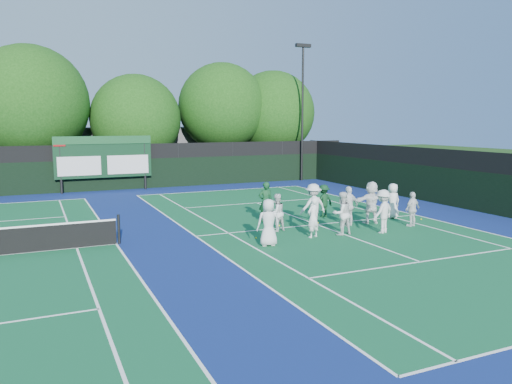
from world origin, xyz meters
name	(u,v)px	position (x,y,z in m)	size (l,w,h in m)	color
ground	(329,229)	(0.00, 0.00, 0.00)	(120.00, 120.00, 0.00)	#17370F
court_apron	(183,238)	(-6.00, 1.00, 0.00)	(34.00, 32.00, 0.01)	navy
near_court	(317,225)	(0.00, 1.00, 0.01)	(11.05, 23.85, 0.01)	#125930
back_fence	(119,169)	(-6.00, 16.00, 1.36)	(34.00, 0.08, 3.00)	black
divider_fence_right	(471,183)	(9.00, 1.00, 1.36)	(0.08, 32.00, 3.00)	black
scoreboard	(104,157)	(-7.01, 15.59, 2.19)	(6.00, 0.21, 3.55)	black
clubhouse	(153,151)	(-2.00, 24.00, 2.00)	(18.00, 6.00, 4.00)	#515256
light_pole_right	(303,97)	(7.50, 15.70, 6.30)	(1.20, 0.30, 10.12)	black
tree_b	(33,106)	(-10.93, 19.58, 5.49)	(7.65, 7.65, 9.51)	black
tree_c	(138,122)	(-4.01, 19.58, 4.45)	(6.47, 6.47, 7.85)	black
tree_d	(224,109)	(2.67, 19.58, 5.41)	(6.76, 6.76, 8.97)	black
tree_e	(274,115)	(7.05, 19.58, 4.99)	(6.74, 6.74, 8.53)	black
tennis_ball_0	(279,226)	(-1.65, 1.36, 0.03)	(0.07, 0.07, 0.07)	yellow
tennis_ball_1	(384,217)	(3.71, 1.06, 0.03)	(0.07, 0.07, 0.07)	yellow
tennis_ball_2	(421,219)	(4.93, -0.03, 0.03)	(0.07, 0.07, 0.07)	yellow
tennis_ball_3	(256,238)	(-3.48, -0.31, 0.03)	(0.07, 0.07, 0.07)	yellow
tennis_ball_4	(318,223)	(0.18, 1.18, 0.03)	(0.07, 0.07, 0.07)	yellow
player_front_0	(268,223)	(-3.52, -1.49, 0.86)	(0.84, 0.55, 1.72)	silver
player_front_1	(313,218)	(-1.39, -1.02, 0.79)	(0.58, 0.38, 1.58)	white
player_front_2	(342,213)	(-0.11, -1.06, 0.86)	(0.84, 0.65, 1.72)	silver
player_front_3	(383,211)	(1.57, -1.46, 0.88)	(1.14, 0.65, 1.76)	silver
player_front_4	(412,209)	(3.55, -0.96, 0.75)	(0.88, 0.37, 1.50)	silver
player_back_0	(276,213)	(-2.18, 0.55, 0.78)	(0.76, 0.59, 1.55)	silver
player_back_1	(313,206)	(-0.45, 0.56, 0.94)	(1.21, 0.70, 1.87)	silver
player_back_2	(349,206)	(1.14, 0.26, 0.86)	(1.01, 0.42, 1.72)	white
player_back_3	(371,202)	(2.34, 0.30, 0.93)	(1.73, 0.55, 1.87)	white
player_back_4	(393,201)	(3.96, 0.83, 0.82)	(0.80, 0.52, 1.63)	white
coach_left	(266,202)	(-1.76, 2.49, 0.90)	(0.66, 0.43, 1.81)	#103D1E
coach_right	(324,201)	(1.19, 2.39, 0.77)	(1.00, 0.57, 1.54)	#0D3219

